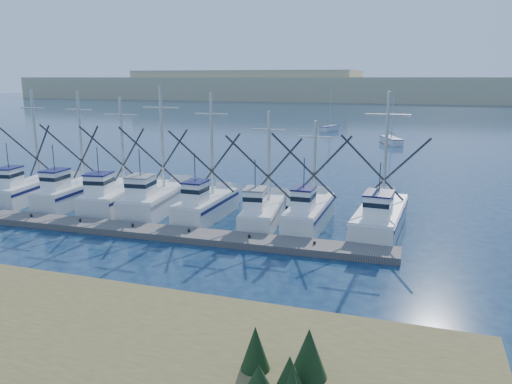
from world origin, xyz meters
TOP-DOWN VIEW (x-y plane):
  - ground at (0.00, 0.00)m, footprint 500.00×500.00m
  - floating_dock at (-7.43, 5.58)m, footprint 31.84×2.96m
  - dune_ridge at (0.00, 210.00)m, footprint 360.00×60.00m
  - trawler_fleet at (-7.19, 10.57)m, footprint 31.40×9.22m
  - sailboat_near at (4.61, 57.33)m, footprint 3.90×6.14m
  - sailboat_far at (-7.67, 72.72)m, footprint 2.95×5.37m

SIDE VIEW (x-z plane):
  - ground at x=0.00m, z-range 0.00..0.00m
  - floating_dock at x=-7.43m, z-range 0.00..0.42m
  - sailboat_near at x=4.61m, z-range -3.55..4.55m
  - sailboat_far at x=-7.67m, z-range -3.54..4.56m
  - trawler_fleet at x=-7.19m, z-range -3.66..5.61m
  - dune_ridge at x=0.00m, z-range 0.00..10.00m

